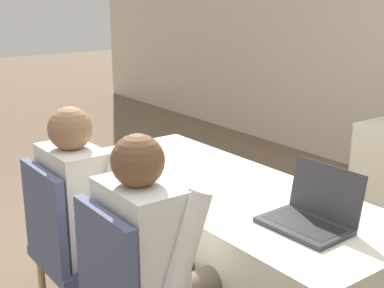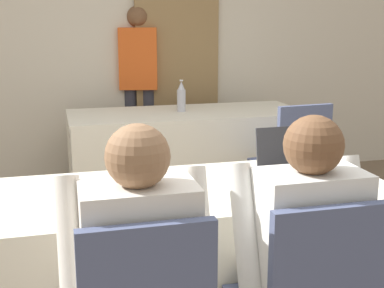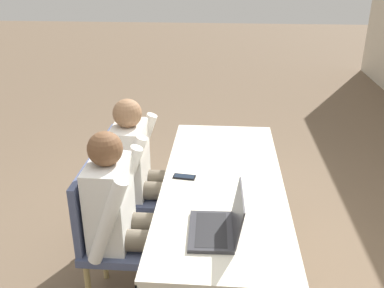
% 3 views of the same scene
% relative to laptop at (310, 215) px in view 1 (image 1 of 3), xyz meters
% --- Properties ---
extents(conference_table_near, '(1.90, 0.76, 0.74)m').
position_rel_laptop_xyz_m(conference_table_near, '(-0.56, 0.02, -0.22)').
color(conference_table_near, silver).
rests_on(conference_table_near, ground_plane).
extents(laptop, '(0.36, 0.28, 0.24)m').
position_rel_laptop_xyz_m(laptop, '(0.00, 0.00, 0.00)').
color(laptop, '#333338').
rests_on(laptop, conference_table_near).
extents(cell_phone, '(0.08, 0.15, 0.01)m').
position_rel_laptop_xyz_m(cell_phone, '(-0.59, -0.23, -0.04)').
color(cell_phone, black).
rests_on(cell_phone, conference_table_near).
extents(paper_beside_laptop, '(0.29, 0.35, 0.00)m').
position_rel_laptop_xyz_m(paper_beside_laptop, '(-0.74, -0.07, -0.05)').
color(paper_beside_laptop, white).
rests_on(paper_beside_laptop, conference_table_near).
extents(chair_near_left, '(0.44, 0.44, 0.91)m').
position_rel_laptop_xyz_m(chair_near_left, '(-0.85, -0.67, -0.28)').
color(chair_near_left, tan).
rests_on(chair_near_left, ground_plane).
extents(person_checkered_shirt, '(0.50, 0.52, 1.17)m').
position_rel_laptop_xyz_m(person_checkered_shirt, '(-0.85, -0.57, -0.12)').
color(person_checkered_shirt, '#665B4C').
rests_on(person_checkered_shirt, ground_plane).
extents(person_white_shirt, '(0.50, 0.52, 1.17)m').
position_rel_laptop_xyz_m(person_white_shirt, '(-0.27, -0.57, -0.12)').
color(person_white_shirt, '#665B4C').
rests_on(person_white_shirt, ground_plane).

